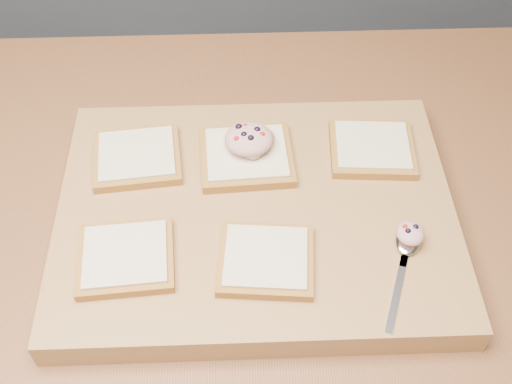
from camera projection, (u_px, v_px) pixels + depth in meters
island_counter at (332, 352)px, 1.22m from camera, size 2.00×0.80×0.90m
cutting_board at (256, 215)px, 0.85m from camera, size 0.51×0.39×0.04m
bread_far_left at (137, 157)px, 0.88m from camera, size 0.13×0.12×0.02m
bread_far_center at (247, 156)px, 0.88m from camera, size 0.13×0.12×0.02m
bread_far_right at (372, 148)px, 0.89m from camera, size 0.12×0.11×0.02m
bread_near_left at (126, 257)px, 0.77m from camera, size 0.12×0.11×0.02m
bread_near_center at (266, 259)px, 0.77m from camera, size 0.12×0.11×0.02m
tuna_salad_dollop at (249, 139)px, 0.86m from camera, size 0.07×0.06×0.03m
spoon at (407, 248)px, 0.78m from camera, size 0.07×0.15×0.01m
spoon_salad at (410, 233)px, 0.78m from camera, size 0.03×0.04×0.02m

